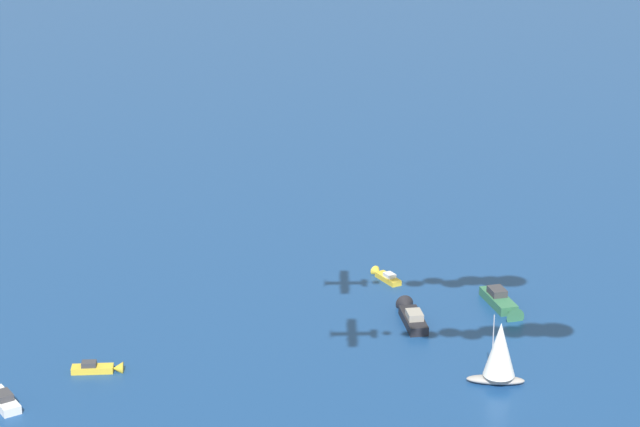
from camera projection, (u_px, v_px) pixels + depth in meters
motorboat_far_stbd at (502, 303)px, 187.54m from camera, size 10.74×7.63×3.12m
motorboat_inshore at (100, 368)px, 167.97m from camera, size 5.83×6.41×2.00m
sailboat_trailing at (499, 353)px, 163.45m from camera, size 7.21×6.60×9.87m
motorboat_outer_ring_c at (411, 316)px, 183.44m from camera, size 10.05×8.27×3.03m
motorboat_outer_ring_f at (385, 276)px, 198.43m from camera, size 6.71×3.20×1.89m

